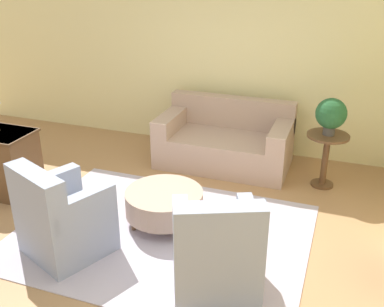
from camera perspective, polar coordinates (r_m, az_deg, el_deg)
ground_plane at (r=4.92m, az=-3.89°, el=-10.25°), size 16.00×16.00×0.00m
wall_back at (r=6.72m, az=5.03°, el=12.21°), size 9.20×0.12×2.80m
rug at (r=4.91m, az=-3.89°, el=-10.20°), size 3.08×2.34×0.01m
couch at (r=6.37m, az=4.23°, el=1.45°), size 1.82×0.98×0.89m
armchair_left at (r=4.62m, az=-16.23°, el=-8.02°), size 0.96×0.96×0.97m
armchair_right at (r=4.00m, az=3.06°, el=-12.45°), size 0.96×0.96×0.97m
ottoman_table at (r=4.98m, az=-3.55°, el=-6.21°), size 0.86×0.86×0.38m
side_table at (r=5.92m, az=16.67°, el=0.25°), size 0.52×0.52×0.71m
potted_plant_on_side_table at (r=5.75m, az=17.25°, el=4.79°), size 0.38×0.38×0.47m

